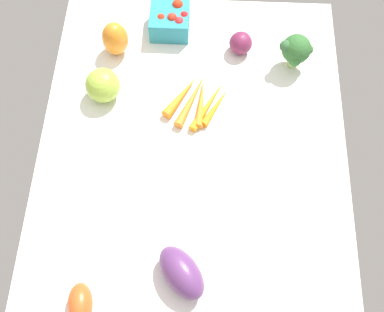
# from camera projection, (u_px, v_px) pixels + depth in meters

# --- Properties ---
(tablecloth) EXTENTS (1.04, 0.76, 0.02)m
(tablecloth) POSITION_uv_depth(u_px,v_px,m) (192.00, 161.00, 1.23)
(tablecloth) COLOR white
(tablecloth) RESTS_ON ground
(broccoli_head) EXTENTS (0.08, 0.09, 0.10)m
(broccoli_head) POSITION_uv_depth(u_px,v_px,m) (296.00, 50.00, 1.29)
(broccoli_head) COLOR #A9D076
(broccoli_head) RESTS_ON tablecloth
(eggplant) EXTENTS (0.15, 0.14, 0.07)m
(eggplant) POSITION_uv_depth(u_px,v_px,m) (181.00, 273.00, 1.06)
(eggplant) COLOR #5C3268
(eggplant) RESTS_ON tablecloth
(carrot_bunch) EXTENTS (0.18, 0.18, 0.03)m
(carrot_bunch) POSITION_uv_depth(u_px,v_px,m) (197.00, 100.00, 1.28)
(carrot_bunch) COLOR orange
(carrot_bunch) RESTS_ON tablecloth
(red_onion_near_basket) EXTENTS (0.06, 0.06, 0.06)m
(red_onion_near_basket) POSITION_uv_depth(u_px,v_px,m) (241.00, 43.00, 1.34)
(red_onion_near_basket) COLOR #732448
(red_onion_near_basket) RESTS_ON tablecloth
(bell_pepper_orange) EXTENTS (0.09, 0.09, 0.10)m
(bell_pepper_orange) POSITION_uv_depth(u_px,v_px,m) (115.00, 39.00, 1.32)
(bell_pepper_orange) COLOR orange
(bell_pepper_orange) RESTS_ON tablecloth
(roma_tomato) EXTENTS (0.09, 0.06, 0.05)m
(roma_tomato) POSITION_uv_depth(u_px,v_px,m) (80.00, 303.00, 1.04)
(roma_tomato) COLOR #D6511F
(roma_tomato) RESTS_ON tablecloth
(heirloom_tomato_green) EXTENTS (0.09, 0.09, 0.09)m
(heirloom_tomato_green) POSITION_uv_depth(u_px,v_px,m) (103.00, 85.00, 1.27)
(heirloom_tomato_green) COLOR #9ABF3E
(heirloom_tomato_green) RESTS_ON tablecloth
(berry_basket) EXTENTS (0.11, 0.11, 0.08)m
(berry_basket) POSITION_uv_depth(u_px,v_px,m) (170.00, 20.00, 1.37)
(berry_basket) COLOR teal
(berry_basket) RESTS_ON tablecloth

